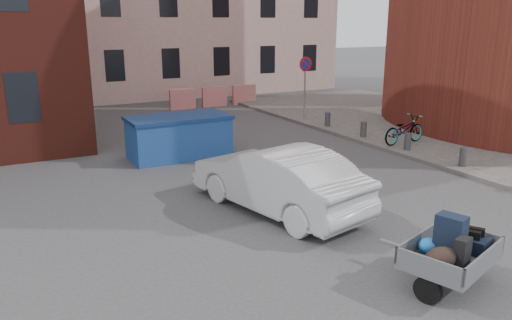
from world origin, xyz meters
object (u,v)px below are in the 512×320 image
trailer (450,252)px  bicycle (404,130)px  dumpster (179,136)px  silver_car (277,179)px

trailer → bicycle: 9.64m
dumpster → silver_car: 5.51m
trailer → dumpster: bearing=78.7°
silver_car → trailer: bearing=87.3°
dumpster → bicycle: 7.65m
bicycle → silver_car: bearing=110.0°
silver_car → bicycle: (6.92, 3.13, -0.15)m
silver_car → bicycle: size_ratio=2.51×
dumpster → bicycle: (7.27, -2.37, -0.07)m
bicycle → trailer: bearing=135.7°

